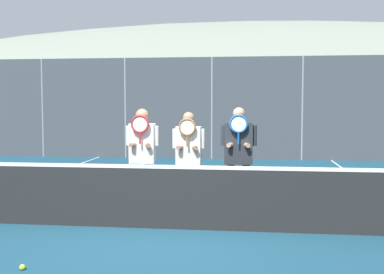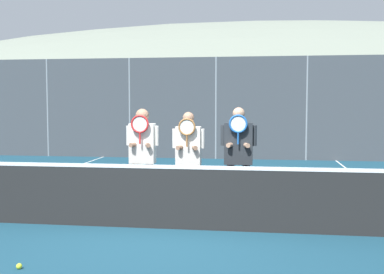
{
  "view_description": "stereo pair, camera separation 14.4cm",
  "coord_description": "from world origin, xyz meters",
  "px_view_note": "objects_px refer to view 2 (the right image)",
  "views": [
    {
      "loc": [
        1.35,
        -7.17,
        1.94
      ],
      "look_at": [
        0.32,
        1.14,
        1.34
      ],
      "focal_mm": 45.0,
      "sensor_mm": 36.0,
      "label": 1
    },
    {
      "loc": [
        1.49,
        -7.15,
        1.94
      ],
      "look_at": [
        0.32,
        1.14,
        1.34
      ],
      "focal_mm": 45.0,
      "sensor_mm": 36.0,
      "label": 2
    }
  ],
  "objects_px": {
    "car_center": "(363,128)",
    "car_left_of_center": "(238,128)",
    "car_far_left": "(115,127)",
    "player_center_left": "(188,155)",
    "player_center_right": "(238,152)",
    "player_leftmost": "(142,151)",
    "tennis_ball_on_court": "(19,266)"
  },
  "relations": [
    {
      "from": "car_center",
      "to": "car_left_of_center",
      "type": "bearing_deg",
      "value": -177.75
    },
    {
      "from": "car_far_left",
      "to": "player_center_right",
      "type": "bearing_deg",
      "value": -63.39
    },
    {
      "from": "player_center_right",
      "to": "car_far_left",
      "type": "bearing_deg",
      "value": 116.61
    },
    {
      "from": "player_leftmost",
      "to": "tennis_ball_on_court",
      "type": "relative_size",
      "value": 26.95
    },
    {
      "from": "player_leftmost",
      "to": "car_center",
      "type": "height_order",
      "value": "car_center"
    },
    {
      "from": "car_far_left",
      "to": "car_center",
      "type": "relative_size",
      "value": 1.09
    },
    {
      "from": "car_left_of_center",
      "to": "player_center_left",
      "type": "bearing_deg",
      "value": -91.75
    },
    {
      "from": "player_leftmost",
      "to": "car_left_of_center",
      "type": "bearing_deg",
      "value": 84.1
    },
    {
      "from": "player_center_left",
      "to": "car_far_left",
      "type": "height_order",
      "value": "car_far_left"
    },
    {
      "from": "player_center_left",
      "to": "player_leftmost",
      "type": "bearing_deg",
      "value": 179.62
    },
    {
      "from": "car_center",
      "to": "tennis_ball_on_court",
      "type": "distance_m",
      "value": 15.89
    },
    {
      "from": "player_leftmost",
      "to": "player_center_left",
      "type": "height_order",
      "value": "player_leftmost"
    },
    {
      "from": "tennis_ball_on_court",
      "to": "car_center",
      "type": "bearing_deg",
      "value": 64.81
    },
    {
      "from": "car_far_left",
      "to": "car_center",
      "type": "bearing_deg",
      "value": 1.27
    },
    {
      "from": "player_center_left",
      "to": "tennis_ball_on_court",
      "type": "height_order",
      "value": "player_center_left"
    },
    {
      "from": "player_leftmost",
      "to": "player_center_left",
      "type": "relative_size",
      "value": 1.03
    },
    {
      "from": "player_leftmost",
      "to": "player_center_right",
      "type": "xyz_separation_m",
      "value": [
        1.67,
        -0.01,
        0.0
      ]
    },
    {
      "from": "player_center_right",
      "to": "car_center",
      "type": "bearing_deg",
      "value": 69.07
    },
    {
      "from": "player_center_right",
      "to": "tennis_ball_on_court",
      "type": "xyz_separation_m",
      "value": [
        -2.41,
        -3.0,
        -1.07
      ]
    },
    {
      "from": "car_center",
      "to": "tennis_ball_on_court",
      "type": "bearing_deg",
      "value": -115.19
    },
    {
      "from": "player_center_left",
      "to": "tennis_ball_on_court",
      "type": "xyz_separation_m",
      "value": [
        -1.55,
        -3.0,
        -1.01
      ]
    },
    {
      "from": "player_center_left",
      "to": "player_center_right",
      "type": "relative_size",
      "value": 0.96
    },
    {
      "from": "player_leftmost",
      "to": "car_center",
      "type": "relative_size",
      "value": 0.43
    },
    {
      "from": "player_center_left",
      "to": "car_center",
      "type": "distance_m",
      "value": 12.49
    },
    {
      "from": "car_far_left",
      "to": "car_center",
      "type": "distance_m",
      "value": 9.93
    },
    {
      "from": "car_far_left",
      "to": "car_left_of_center",
      "type": "xyz_separation_m",
      "value": [
        5.06,
        0.03,
        -0.01
      ]
    },
    {
      "from": "player_center_left",
      "to": "player_center_right",
      "type": "height_order",
      "value": "player_center_right"
    },
    {
      "from": "player_leftmost",
      "to": "player_center_right",
      "type": "bearing_deg",
      "value": -0.21
    },
    {
      "from": "player_center_right",
      "to": "car_left_of_center",
      "type": "bearing_deg",
      "value": 92.66
    },
    {
      "from": "player_leftmost",
      "to": "player_center_left",
      "type": "xyz_separation_m",
      "value": [
        0.81,
        -0.01,
        -0.06
      ]
    },
    {
      "from": "player_center_right",
      "to": "tennis_ball_on_court",
      "type": "relative_size",
      "value": 27.32
    },
    {
      "from": "player_leftmost",
      "to": "tennis_ball_on_court",
      "type": "bearing_deg",
      "value": -103.77
    }
  ]
}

